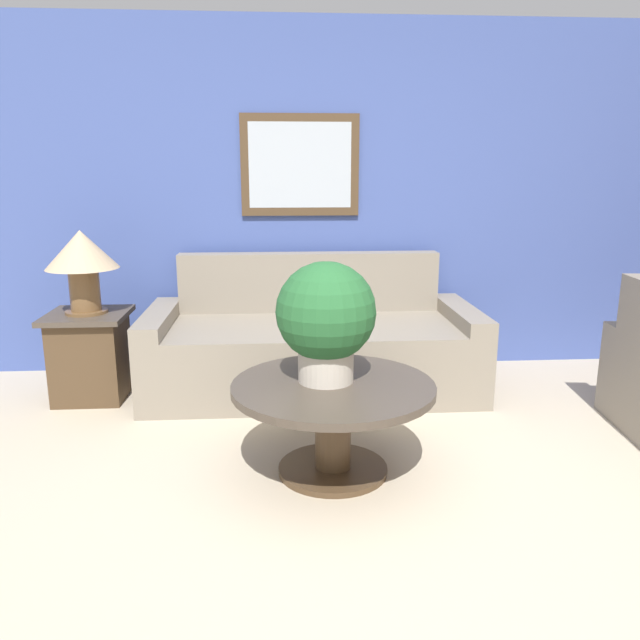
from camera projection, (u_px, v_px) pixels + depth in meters
name	position (u px, v px, depth m)	size (l,w,h in m)	color
ground_plane	(429.00, 565.00, 2.47)	(20.00, 20.00, 0.00)	#BCAD93
wall_back	(352.00, 199.00, 4.74)	(7.12, 0.09, 2.60)	#42569E
couch_main	(312.00, 347.00, 4.41)	(2.29, 0.99, 0.92)	gray
coffee_table	(333.00, 408.00, 3.15)	(1.03, 1.03, 0.48)	#4C3823
side_table	(91.00, 355.00, 4.22)	(0.52, 0.52, 0.60)	#4C3823
table_lamp	(82.00, 257.00, 4.06)	(0.47, 0.47, 0.55)	brown
potted_plant_on_table	(326.00, 317.00, 3.09)	(0.50, 0.50, 0.61)	beige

